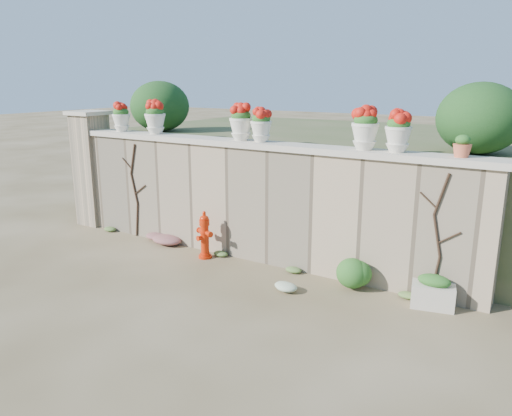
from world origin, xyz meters
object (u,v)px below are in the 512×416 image
Objects in this scene: fire_hydrant at (205,235)px; planter_box at (433,292)px; terracotta_pot at (462,147)px; urn_pot_0 at (121,118)px.

fire_hydrant reaches higher than planter_box.
terracotta_pot is (0.12, 0.40, 2.01)m from planter_box.
fire_hydrant is 1.53× the size of urn_pot_0.
planter_box is 2.18× the size of terracotta_pot.
urn_pot_0 is (-2.46, 0.50, 1.94)m from fire_hydrant.
fire_hydrant is 1.34× the size of planter_box.
terracotta_pot is (4.09, 0.50, 1.80)m from fire_hydrant.
terracotta_pot reaches higher than fire_hydrant.
fire_hydrant is at bearing -172.96° from terracotta_pot.
terracotta_pot is at bearing 24.65° from fire_hydrant.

